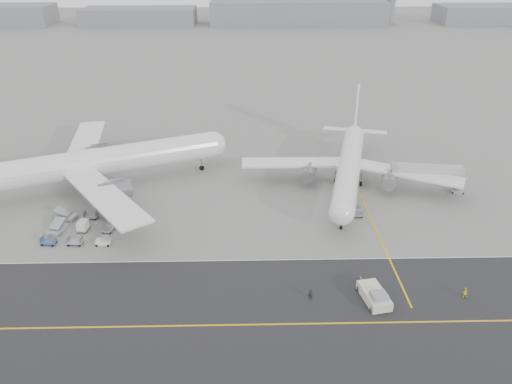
{
  "coord_description": "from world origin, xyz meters",
  "views": [
    {
      "loc": [
        5.75,
        -71.97,
        48.37
      ],
      "look_at": [
        7.7,
        12.0,
        5.7
      ],
      "focal_mm": 35.0,
      "sensor_mm": 36.0,
      "label": 1
    }
  ],
  "objects_px": {
    "jet_bridge": "(428,173)",
    "airliner_a": "(93,163)",
    "airliner_b": "(349,165)",
    "pushback_tug": "(375,296)",
    "ground_crew_a": "(311,294)",
    "ground_crew_b": "(465,292)"
  },
  "relations": [
    {
      "from": "pushback_tug",
      "to": "jet_bridge",
      "type": "height_order",
      "value": "jet_bridge"
    },
    {
      "from": "airliner_a",
      "to": "jet_bridge",
      "type": "distance_m",
      "value": 71.19
    },
    {
      "from": "jet_bridge",
      "to": "airliner_a",
      "type": "bearing_deg",
      "value": -173.83
    },
    {
      "from": "pushback_tug",
      "to": "ground_crew_a",
      "type": "xyz_separation_m",
      "value": [
        -9.48,
        0.7,
        -0.09
      ]
    },
    {
      "from": "airliner_a",
      "to": "pushback_tug",
      "type": "distance_m",
      "value": 64.86
    },
    {
      "from": "airliner_b",
      "to": "ground_crew_b",
      "type": "xyz_separation_m",
      "value": [
        10.36,
        -38.92,
        -3.98
      ]
    },
    {
      "from": "airliner_b",
      "to": "pushback_tug",
      "type": "distance_m",
      "value": 39.92
    },
    {
      "from": "airliner_b",
      "to": "jet_bridge",
      "type": "bearing_deg",
      "value": 3.7
    },
    {
      "from": "jet_bridge",
      "to": "airliner_b",
      "type": "bearing_deg",
      "value": 177.61
    },
    {
      "from": "airliner_a",
      "to": "jet_bridge",
      "type": "height_order",
      "value": "airliner_a"
    },
    {
      "from": "ground_crew_b",
      "to": "pushback_tug",
      "type": "bearing_deg",
      "value": 4.27
    },
    {
      "from": "ground_crew_a",
      "to": "ground_crew_b",
      "type": "distance_m",
      "value": 23.33
    },
    {
      "from": "airliner_b",
      "to": "ground_crew_a",
      "type": "relative_size",
      "value": 26.17
    },
    {
      "from": "airliner_a",
      "to": "ground_crew_b",
      "type": "bearing_deg",
      "value": -142.66
    },
    {
      "from": "jet_bridge",
      "to": "ground_crew_a",
      "type": "height_order",
      "value": "jet_bridge"
    },
    {
      "from": "pushback_tug",
      "to": "ground_crew_b",
      "type": "distance_m",
      "value": 13.87
    },
    {
      "from": "airliner_b",
      "to": "pushback_tug",
      "type": "xyz_separation_m",
      "value": [
        -3.49,
        -39.59,
        -3.81
      ]
    },
    {
      "from": "pushback_tug",
      "to": "jet_bridge",
      "type": "xyz_separation_m",
      "value": [
        19.65,
        36.54,
        3.11
      ]
    },
    {
      "from": "ground_crew_b",
      "to": "airliner_a",
      "type": "bearing_deg",
      "value": -29.01
    },
    {
      "from": "ground_crew_b",
      "to": "airliner_b",
      "type": "bearing_deg",
      "value": -73.59
    },
    {
      "from": "pushback_tug",
      "to": "airliner_a",
      "type": "bearing_deg",
      "value": 131.99
    },
    {
      "from": "airliner_b",
      "to": "jet_bridge",
      "type": "relative_size",
      "value": 3.0
    }
  ]
}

